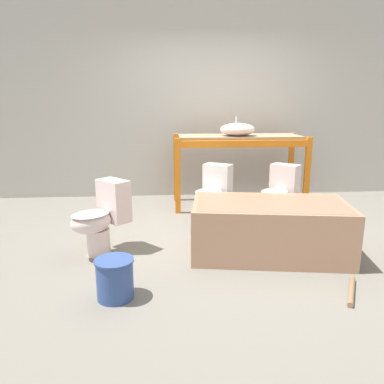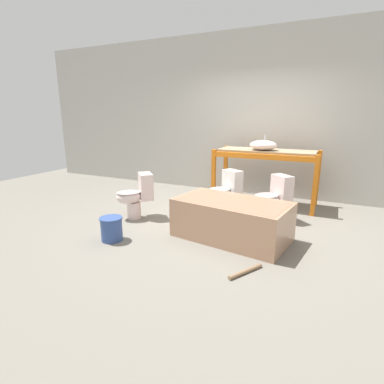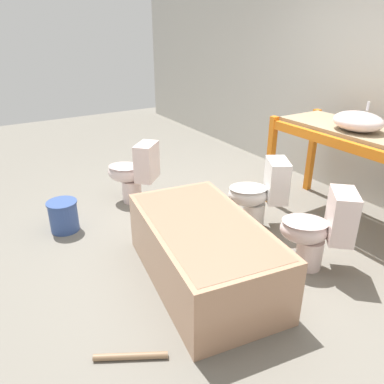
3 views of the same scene
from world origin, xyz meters
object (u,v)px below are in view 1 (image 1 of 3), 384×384
at_px(toilet_near, 101,217).
at_px(bucket_white, 115,278).
at_px(bathtub_main, 270,225).
at_px(toilet_extra, 212,194).
at_px(sink_basin, 237,129).
at_px(toilet_far, 279,194).

relative_size(toilet_near, bucket_white, 2.27).
bearing_deg(bathtub_main, toilet_extra, 123.27).
relative_size(bathtub_main, toilet_near, 2.20).
bearing_deg(bucket_white, sink_basin, 60.40).
bearing_deg(toilet_extra, toilet_far, 26.92).
xyz_separation_m(sink_basin, bucket_white, (-1.39, -2.45, -0.92)).
xyz_separation_m(sink_basin, toilet_near, (-1.62, -1.57, -0.72)).
relative_size(sink_basin, toilet_far, 0.66).
bearing_deg(toilet_extra, sink_basin, 91.00).
xyz_separation_m(toilet_near, toilet_far, (1.99, 0.77, 0.00)).
bearing_deg(bucket_white, bathtub_main, 28.16).
relative_size(sink_basin, bucket_white, 1.50).
height_order(sink_basin, toilet_far, sink_basin).
relative_size(sink_basin, bathtub_main, 0.30).
xyz_separation_m(toilet_near, bucket_white, (0.23, -0.88, -0.21)).
height_order(sink_basin, bathtub_main, sink_basin).
bearing_deg(sink_basin, toilet_far, -65.42).
bearing_deg(sink_basin, toilet_near, -135.97).
distance_m(sink_basin, toilet_near, 2.37).
relative_size(toilet_extra, bucket_white, 2.27).
bearing_deg(toilet_far, toilet_extra, -142.41).
distance_m(toilet_extra, bucket_white, 1.97).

